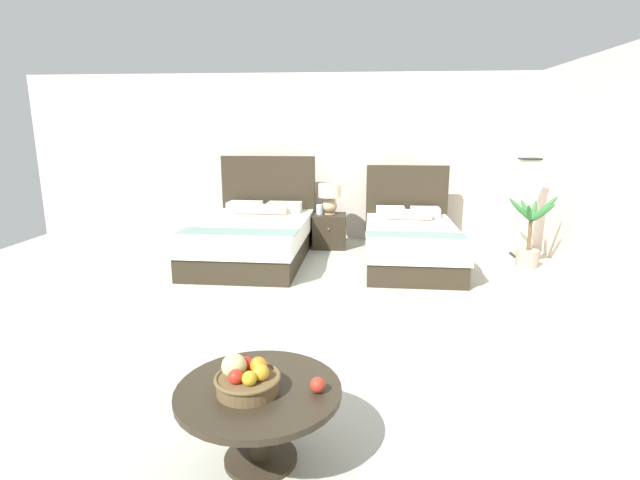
{
  "coord_description": "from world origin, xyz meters",
  "views": [
    {
      "loc": [
        0.31,
        -4.3,
        1.69
      ],
      "look_at": [
        -0.05,
        0.52,
        0.58
      ],
      "focal_mm": 26.82,
      "sensor_mm": 36.0,
      "label": 1
    }
  ],
  "objects_px": {
    "bed_near_window": "(254,237)",
    "vase": "(320,210)",
    "loose_apple": "(318,385)",
    "table_lamp": "(330,196)",
    "nightstand": "(329,231)",
    "fruit_bowl": "(247,378)",
    "bed_near_corner": "(410,241)",
    "floor_lamp_corner": "(525,208)",
    "potted_palm": "(529,243)",
    "coffee_table": "(259,403)"
  },
  "relations": [
    {
      "from": "fruit_bowl",
      "to": "table_lamp",
      "type": "bearing_deg",
      "value": 88.2
    },
    {
      "from": "bed_near_window",
      "to": "loose_apple",
      "type": "height_order",
      "value": "bed_near_window"
    },
    {
      "from": "fruit_bowl",
      "to": "nightstand",
      "type": "bearing_deg",
      "value": 88.19
    },
    {
      "from": "nightstand",
      "to": "table_lamp",
      "type": "xyz_separation_m",
      "value": [
        0.0,
        0.02,
        0.52
      ]
    },
    {
      "from": "vase",
      "to": "coffee_table",
      "type": "distance_m",
      "value": 4.66
    },
    {
      "from": "bed_near_window",
      "to": "vase",
      "type": "distance_m",
      "value": 1.11
    },
    {
      "from": "bed_near_corner",
      "to": "floor_lamp_corner",
      "type": "bearing_deg",
      "value": 15.04
    },
    {
      "from": "coffee_table",
      "to": "fruit_bowl",
      "type": "bearing_deg",
      "value": -147.1
    },
    {
      "from": "bed_near_window",
      "to": "coffee_table",
      "type": "xyz_separation_m",
      "value": [
        0.87,
        -3.96,
        0.03
      ]
    },
    {
      "from": "bed_near_corner",
      "to": "table_lamp",
      "type": "xyz_separation_m",
      "value": [
        -1.1,
        0.75,
        0.48
      ]
    },
    {
      "from": "fruit_bowl",
      "to": "bed_near_window",
      "type": "bearing_deg",
      "value": 101.59
    },
    {
      "from": "potted_palm",
      "to": "vase",
      "type": "bearing_deg",
      "value": 163.85
    },
    {
      "from": "nightstand",
      "to": "coffee_table",
      "type": "height_order",
      "value": "nightstand"
    },
    {
      "from": "table_lamp",
      "to": "fruit_bowl",
      "type": "bearing_deg",
      "value": -91.8
    },
    {
      "from": "bed_near_window",
      "to": "loose_apple",
      "type": "bearing_deg",
      "value": -73.59
    },
    {
      "from": "bed_near_window",
      "to": "bed_near_corner",
      "type": "xyz_separation_m",
      "value": [
        2.07,
        0.0,
        -0.02
      ]
    },
    {
      "from": "bed_near_window",
      "to": "coffee_table",
      "type": "distance_m",
      "value": 4.06
    },
    {
      "from": "nightstand",
      "to": "coffee_table",
      "type": "relative_size",
      "value": 0.59
    },
    {
      "from": "bed_near_window",
      "to": "nightstand",
      "type": "distance_m",
      "value": 1.22
    },
    {
      "from": "nightstand",
      "to": "loose_apple",
      "type": "relative_size",
      "value": 6.26
    },
    {
      "from": "bed_near_window",
      "to": "floor_lamp_corner",
      "type": "xyz_separation_m",
      "value": [
        3.62,
        0.42,
        0.36
      ]
    },
    {
      "from": "table_lamp",
      "to": "loose_apple",
      "type": "xyz_separation_m",
      "value": [
        0.2,
        -4.73,
        -0.3
      ]
    },
    {
      "from": "bed_near_corner",
      "to": "vase",
      "type": "distance_m",
      "value": 1.45
    },
    {
      "from": "fruit_bowl",
      "to": "potted_palm",
      "type": "xyz_separation_m",
      "value": [
        2.71,
        3.9,
        -0.18
      ]
    },
    {
      "from": "potted_palm",
      "to": "table_lamp",
      "type": "bearing_deg",
      "value": 161.79
    },
    {
      "from": "floor_lamp_corner",
      "to": "nightstand",
      "type": "bearing_deg",
      "value": 173.3
    },
    {
      "from": "floor_lamp_corner",
      "to": "fruit_bowl",
      "type": "bearing_deg",
      "value": -122.42
    },
    {
      "from": "nightstand",
      "to": "floor_lamp_corner",
      "type": "xyz_separation_m",
      "value": [
        2.66,
        -0.31,
        0.42
      ]
    },
    {
      "from": "table_lamp",
      "to": "nightstand",
      "type": "bearing_deg",
      "value": -90.0
    },
    {
      "from": "fruit_bowl",
      "to": "floor_lamp_corner",
      "type": "height_order",
      "value": "floor_lamp_corner"
    },
    {
      "from": "floor_lamp_corner",
      "to": "potted_palm",
      "type": "xyz_separation_m",
      "value": [
        -0.09,
        -0.51,
        -0.36
      ]
    },
    {
      "from": "table_lamp",
      "to": "loose_apple",
      "type": "relative_size",
      "value": 5.55
    },
    {
      "from": "bed_near_window",
      "to": "potted_palm",
      "type": "relative_size",
      "value": 2.4
    },
    {
      "from": "table_lamp",
      "to": "floor_lamp_corner",
      "type": "distance_m",
      "value": 2.68
    },
    {
      "from": "fruit_bowl",
      "to": "loose_apple",
      "type": "height_order",
      "value": "fruit_bowl"
    },
    {
      "from": "table_lamp",
      "to": "vase",
      "type": "height_order",
      "value": "table_lamp"
    },
    {
      "from": "coffee_table",
      "to": "fruit_bowl",
      "type": "distance_m",
      "value": 0.17
    },
    {
      "from": "bed_near_window",
      "to": "loose_apple",
      "type": "relative_size",
      "value": 28.01
    },
    {
      "from": "vase",
      "to": "fruit_bowl",
      "type": "height_order",
      "value": "vase"
    },
    {
      "from": "table_lamp",
      "to": "bed_near_corner",
      "type": "bearing_deg",
      "value": -34.35
    },
    {
      "from": "floor_lamp_corner",
      "to": "potted_palm",
      "type": "height_order",
      "value": "floor_lamp_corner"
    },
    {
      "from": "loose_apple",
      "to": "floor_lamp_corner",
      "type": "distance_m",
      "value": 5.04
    },
    {
      "from": "floor_lamp_corner",
      "to": "potted_palm",
      "type": "bearing_deg",
      "value": -100.1
    },
    {
      "from": "loose_apple",
      "to": "floor_lamp_corner",
      "type": "bearing_deg",
      "value": 60.88
    },
    {
      "from": "bed_near_corner",
      "to": "potted_palm",
      "type": "xyz_separation_m",
      "value": [
        1.47,
        -0.09,
        0.03
      ]
    },
    {
      "from": "table_lamp",
      "to": "loose_apple",
      "type": "height_order",
      "value": "table_lamp"
    },
    {
      "from": "nightstand",
      "to": "bed_near_window",
      "type": "bearing_deg",
      "value": -142.91
    },
    {
      "from": "bed_near_corner",
      "to": "fruit_bowl",
      "type": "relative_size",
      "value": 6.43
    },
    {
      "from": "bed_near_window",
      "to": "loose_apple",
      "type": "distance_m",
      "value": 4.15
    },
    {
      "from": "bed_near_window",
      "to": "vase",
      "type": "bearing_deg",
      "value": 39.94
    }
  ]
}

